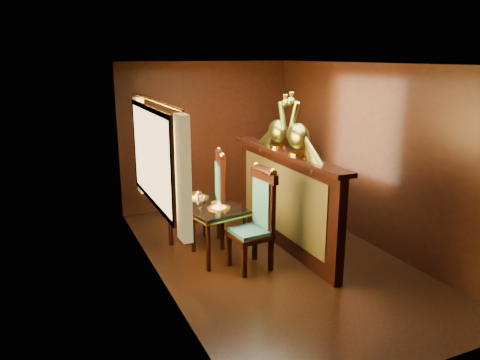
{
  "coord_description": "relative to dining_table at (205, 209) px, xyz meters",
  "views": [
    {
      "loc": [
        -2.72,
        -5.02,
        2.6
      ],
      "look_at": [
        -0.35,
        0.3,
        1.04
      ],
      "focal_mm": 35.0,
      "sensor_mm": 36.0,
      "label": 1
    }
  ],
  "objects": [
    {
      "name": "ground",
      "position": [
        0.74,
        -0.56,
        -0.61
      ],
      "size": [
        5.0,
        5.0,
        0.0
      ],
      "primitive_type": "plane",
      "color": "black",
      "rests_on": "ground"
    },
    {
      "name": "room_shell",
      "position": [
        0.65,
        -0.55,
        0.97
      ],
      "size": [
        3.04,
        5.04,
        2.52
      ],
      "color": "black",
      "rests_on": "ground"
    },
    {
      "name": "partition",
      "position": [
        1.06,
        -0.26,
        0.1
      ],
      "size": [
        0.26,
        2.7,
        1.36
      ],
      "color": "black",
      "rests_on": "ground"
    },
    {
      "name": "dining_table",
      "position": [
        0.0,
        0.0,
        0.0
      ],
      "size": [
        0.91,
        1.27,
        0.88
      ],
      "rotation": [
        0.0,
        0.0,
        0.19
      ],
      "color": "black",
      "rests_on": "ground"
    },
    {
      "name": "chair_left",
      "position": [
        0.45,
        -0.68,
        0.07
      ],
      "size": [
        0.51,
        0.54,
        1.31
      ],
      "rotation": [
        0.0,
        0.0,
        0.1
      ],
      "color": "black",
      "rests_on": "ground"
    },
    {
      "name": "chair_right",
      "position": [
        0.21,
        0.19,
        0.1
      ],
      "size": [
        0.6,
        0.62,
        1.37
      ],
      "rotation": [
        0.0,
        0.0,
        -0.25
      ],
      "color": "black",
      "rests_on": "ground"
    },
    {
      "name": "peacock_left",
      "position": [
        1.06,
        -0.56,
        1.14
      ],
      "size": [
        0.25,
        0.66,
        0.79
      ],
      "primitive_type": null,
      "color": "#194B31",
      "rests_on": "partition"
    },
    {
      "name": "peacock_right",
      "position": [
        1.06,
        -0.03,
        1.12
      ],
      "size": [
        0.24,
        0.63,
        0.75
      ],
      "primitive_type": null,
      "color": "#194B31",
      "rests_on": "partition"
    }
  ]
}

